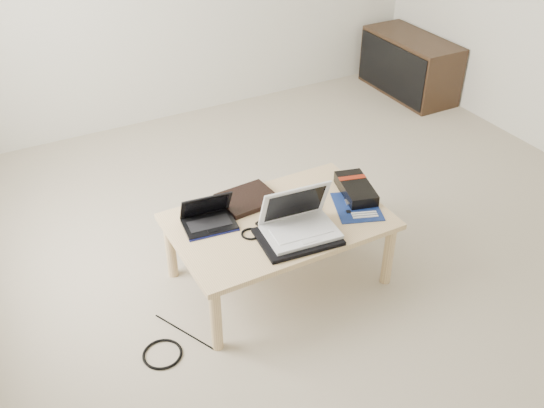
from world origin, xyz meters
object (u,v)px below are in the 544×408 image
gpu_box (356,189)px  coffee_table (279,227)px  netbook (208,218)px  white_laptop (299,222)px  media_cabinet (409,65)px

gpu_box → coffee_table: bearing=-179.2°
netbook → white_laptop: bearing=-37.9°
netbook → white_laptop: size_ratio=0.75×
netbook → white_laptop: white_laptop is taller
media_cabinet → white_laptop: bearing=-140.5°
gpu_box → media_cabinet: bearing=43.6°
coffee_table → media_cabinet: media_cabinet is taller
media_cabinet → netbook: 2.94m
netbook → white_laptop: 0.46m
media_cabinet → coffee_table: bearing=-143.3°
media_cabinet → white_laptop: 2.81m
media_cabinet → gpu_box: bearing=-136.4°
media_cabinet → white_laptop: white_laptop is taller
netbook → gpu_box: bearing=-8.7°
coffee_table → gpu_box: size_ratio=3.30×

